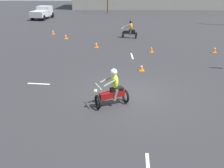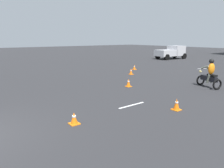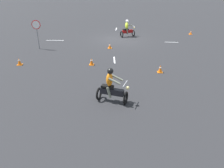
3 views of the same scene
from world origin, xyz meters
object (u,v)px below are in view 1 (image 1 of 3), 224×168
object	(u,v)px
traffic_cone_mid_center	(141,68)
traffic_cone_mid_left	(53,32)
traffic_cone_far_center	(96,45)
motorcycle_rider_foreground	(113,90)
pickup_truck	(42,12)
traffic_cone_far_left	(66,37)
motorcycle_rider_background	(130,30)
traffic_cone_near_left	(151,49)
traffic_cone_near_right	(214,50)

from	to	relation	value
traffic_cone_mid_center	traffic_cone_mid_left	world-z (taller)	traffic_cone_mid_left
traffic_cone_far_center	motorcycle_rider_foreground	bearing A→B (deg)	-80.63
pickup_truck	traffic_cone_far_left	distance (m)	14.09
motorcycle_rider_background	traffic_cone_mid_center	world-z (taller)	motorcycle_rider_background
traffic_cone_mid_center	motorcycle_rider_foreground	bearing A→B (deg)	-111.84
motorcycle_rider_background	traffic_cone_mid_left	size ratio (longest dim) A/B	3.85
pickup_truck	traffic_cone_far_left	bearing A→B (deg)	-57.08
motorcycle_rider_foreground	traffic_cone_mid_center	distance (m)	4.46
pickup_truck	traffic_cone_mid_left	world-z (taller)	pickup_truck
motorcycle_rider_background	traffic_cone_near_left	distance (m)	5.03
traffic_cone_near_right	traffic_cone_mid_left	world-z (taller)	traffic_cone_near_right
traffic_cone_near_left	motorcycle_rider_background	bearing A→B (deg)	106.01
traffic_cone_near_right	traffic_cone_mid_left	bearing A→B (deg)	156.13
traffic_cone_far_center	motorcycle_rider_background	bearing A→B (deg)	50.54
motorcycle_rider_background	pickup_truck	bearing A→B (deg)	63.37
traffic_cone_near_left	traffic_cone_far_center	bearing A→B (deg)	163.80
traffic_cone_near_left	traffic_cone_mid_center	size ratio (longest dim) A/B	1.15
motorcycle_rider_foreground	traffic_cone_far_left	bearing A→B (deg)	-4.19
traffic_cone_far_left	motorcycle_rider_foreground	bearing A→B (deg)	-69.14
motorcycle_rider_background	traffic_cone_far_center	world-z (taller)	motorcycle_rider_background
traffic_cone_far_center	traffic_cone_near_right	bearing A→B (deg)	-7.53
motorcycle_rider_background	traffic_cone_near_right	xyz separation A→B (m)	(6.17, -4.76, -0.50)
pickup_truck	traffic_cone_mid_center	world-z (taller)	pickup_truck
traffic_cone_mid_left	traffic_cone_far_left	size ratio (longest dim) A/B	0.95
traffic_cone_far_left	traffic_cone_mid_left	bearing A→B (deg)	131.62
motorcycle_rider_background	traffic_cone_mid_left	xyz separation A→B (m)	(-7.85, 1.44, -0.52)
traffic_cone_far_center	traffic_cone_far_left	world-z (taller)	traffic_cone_far_center
motorcycle_rider_foreground	traffic_cone_near_right	xyz separation A→B (m)	(7.57, 8.07, -0.50)
motorcycle_rider_foreground	traffic_cone_far_center	xyz separation A→B (m)	(-1.53, 9.27, -0.50)
motorcycle_rider_background	traffic_cone_near_left	world-z (taller)	motorcycle_rider_background
motorcycle_rider_background	pickup_truck	world-z (taller)	pickup_truck
traffic_cone_mid_left	traffic_cone_far_center	world-z (taller)	traffic_cone_far_center
pickup_truck	traffic_cone_far_center	distance (m)	18.23
traffic_cone_near_left	traffic_cone_near_right	bearing A→B (deg)	0.60
motorcycle_rider_background	traffic_cone_mid_center	distance (m)	8.74
traffic_cone_near_right	traffic_cone_far_center	world-z (taller)	traffic_cone_near_right
pickup_truck	traffic_cone_far_left	size ratio (longest dim) A/B	9.57
motorcycle_rider_background	traffic_cone_near_right	world-z (taller)	motorcycle_rider_background
traffic_cone_mid_center	traffic_cone_mid_left	distance (m)	13.00
motorcycle_rider_foreground	pickup_truck	distance (m)	27.19
traffic_cone_near_right	motorcycle_rider_background	bearing A→B (deg)	142.33
motorcycle_rider_background	traffic_cone_far_center	distance (m)	4.64
traffic_cone_near_right	traffic_cone_far_left	xyz separation A→B (m)	(-12.25, 4.21, -0.01)
pickup_truck	traffic_cone_near_right	bearing A→B (deg)	-35.50
traffic_cone_near_right	traffic_cone_far_center	xyz separation A→B (m)	(-9.10, 1.20, -0.00)
traffic_cone_near_right	traffic_cone_mid_left	size ratio (longest dim) A/B	1.09
motorcycle_rider_foreground	pickup_truck	xyz separation A→B (m)	(-10.82, 24.94, 0.20)
traffic_cone_mid_center	traffic_cone_far_center	size ratio (longest dim) A/B	0.88
traffic_cone_far_center	traffic_cone_far_left	size ratio (longest dim) A/B	1.03
motorcycle_rider_foreground	traffic_cone_near_right	size ratio (longest dim) A/B	3.54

